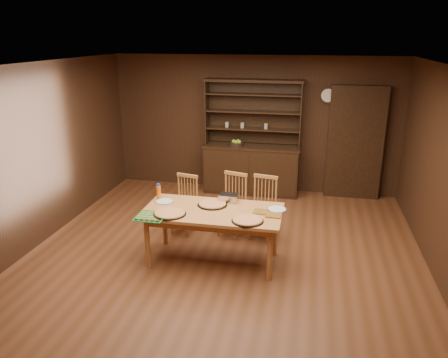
% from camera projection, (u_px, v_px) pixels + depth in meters
% --- Properties ---
extents(floor, '(6.00, 6.00, 0.00)m').
position_uv_depth(floor, '(222.00, 259.00, 6.06)').
color(floor, brown).
rests_on(floor, ground).
extents(room_shell, '(6.00, 6.00, 6.00)m').
position_uv_depth(room_shell, '(222.00, 149.00, 5.56)').
color(room_shell, white).
rests_on(room_shell, floor).
extents(china_hutch, '(1.84, 0.52, 2.17)m').
position_uv_depth(china_hutch, '(251.00, 163.00, 8.43)').
color(china_hutch, '#321D10').
rests_on(china_hutch, floor).
extents(doorway, '(1.00, 0.18, 2.10)m').
position_uv_depth(doorway, '(355.00, 143.00, 8.06)').
color(doorway, '#321D10').
rests_on(doorway, floor).
extents(wall_clock, '(0.30, 0.05, 0.30)m').
position_uv_depth(wall_clock, '(328.00, 95.00, 7.95)').
color(wall_clock, '#321D10').
rests_on(wall_clock, room_shell).
extents(dining_table, '(1.83, 0.92, 0.75)m').
position_uv_depth(dining_table, '(213.00, 216.00, 5.80)').
color(dining_table, '#CB7D46').
rests_on(dining_table, floor).
extents(chair_left, '(0.45, 0.43, 0.92)m').
position_uv_depth(chair_left, '(185.00, 202.00, 6.77)').
color(chair_left, '#C38E42').
rests_on(chair_left, floor).
extents(chair_center, '(0.48, 0.47, 0.97)m').
position_uv_depth(chair_center, '(233.00, 202.00, 6.69)').
color(chair_center, '#C38E42').
rests_on(chair_center, floor).
extents(chair_right, '(0.45, 0.44, 0.96)m').
position_uv_depth(chair_right, '(263.00, 205.00, 6.58)').
color(chair_right, '#C38E42').
rests_on(chair_right, floor).
extents(pizza_left, '(0.42, 0.42, 0.04)m').
position_uv_depth(pizza_left, '(170.00, 213.00, 5.63)').
color(pizza_left, black).
rests_on(pizza_left, dining_table).
extents(pizza_right, '(0.40, 0.40, 0.04)m').
position_uv_depth(pizza_right, '(248.00, 220.00, 5.43)').
color(pizza_right, black).
rests_on(pizza_right, dining_table).
extents(pizza_center, '(0.41, 0.41, 0.04)m').
position_uv_depth(pizza_center, '(212.00, 204.00, 5.94)').
color(pizza_center, black).
rests_on(pizza_center, dining_table).
extents(cooling_rack, '(0.35, 0.35, 0.02)m').
position_uv_depth(cooling_rack, '(151.00, 216.00, 5.56)').
color(cooling_rack, '#0CA13F').
rests_on(cooling_rack, dining_table).
extents(plate_left, '(0.25, 0.25, 0.02)m').
position_uv_depth(plate_left, '(164.00, 201.00, 6.05)').
color(plate_left, silver).
rests_on(plate_left, dining_table).
extents(plate_right, '(0.25, 0.25, 0.02)m').
position_uv_depth(plate_right, '(277.00, 209.00, 5.78)').
color(plate_right, silver).
rests_on(plate_right, dining_table).
extents(foil_dish, '(0.26, 0.19, 0.10)m').
position_uv_depth(foil_dish, '(229.00, 198.00, 6.07)').
color(foil_dish, white).
rests_on(foil_dish, dining_table).
extents(juice_bottle, '(0.06, 0.06, 0.23)m').
position_uv_depth(juice_bottle, '(159.00, 192.00, 6.12)').
color(juice_bottle, orange).
rests_on(juice_bottle, dining_table).
extents(pot_holder_a, '(0.21, 0.21, 0.01)m').
position_uv_depth(pot_holder_a, '(274.00, 215.00, 5.60)').
color(pot_holder_a, '#B22414').
rests_on(pot_holder_a, dining_table).
extents(pot_holder_b, '(0.20, 0.20, 0.01)m').
position_uv_depth(pot_holder_b, '(261.00, 212.00, 5.71)').
color(pot_holder_b, '#B22414').
rests_on(pot_holder_b, dining_table).
extents(fruit_bowl, '(0.28, 0.28, 0.12)m').
position_uv_depth(fruit_bowl, '(236.00, 143.00, 8.30)').
color(fruit_bowl, black).
rests_on(fruit_bowl, china_hutch).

